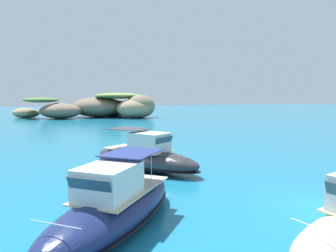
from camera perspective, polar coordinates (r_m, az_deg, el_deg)
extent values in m
plane|color=#197093|center=(18.69, 28.38, -13.84)|extent=(400.00, 400.00, 0.00)
ellipsoid|color=#9E8966|center=(87.15, -6.44, 3.27)|extent=(14.00, 14.01, 5.35)
ellipsoid|color=#84755B|center=(97.70, -10.32, 3.32)|extent=(19.82, 18.24, 4.89)
ellipsoid|color=#756651|center=(94.39, -13.01, 3.53)|extent=(22.36, 22.37, 6.00)
ellipsoid|color=#84755B|center=(88.25, -5.29, 3.72)|extent=(12.24, 12.66, 6.62)
ellipsoid|color=olive|center=(92.08, -9.32, 5.67)|extent=(13.93, 12.67, 1.78)
ellipsoid|color=#756651|center=(91.38, -19.73, 2.80)|extent=(10.09, 10.19, 4.43)
ellipsoid|color=#9E8966|center=(96.51, -25.34, 2.27)|extent=(9.92, 9.88, 2.92)
ellipsoid|color=#756651|center=(89.97, -19.59, 2.70)|extent=(15.11, 14.95, 4.22)
ellipsoid|color=#756651|center=(96.07, -25.16, 2.17)|extent=(8.16, 7.17, 2.62)
ellipsoid|color=#517538|center=(91.90, -22.91, 4.56)|extent=(9.55, 8.68, 1.44)
ellipsoid|color=#2D2D33|center=(25.11, -4.43, -6.24)|extent=(8.30, 10.37, 1.76)
ellipsoid|color=black|center=(25.19, -4.42, -7.13)|extent=(8.47, 10.57, 0.21)
cube|color=#C6B793|center=(25.47, -5.78, -4.37)|extent=(5.34, 6.21, 0.06)
cube|color=silver|center=(24.52, -3.53, -2.95)|extent=(3.41, 3.62, 1.45)
cube|color=#2D4756|center=(23.59, -0.77, -2.91)|extent=(1.86, 1.38, 0.77)
cylinder|color=silver|center=(22.56, 3.43, -5.17)|extent=(1.84, 1.23, 0.04)
cube|color=#333338|center=(25.94, -7.52, -0.51)|extent=(3.74, 3.93, 0.04)
cylinder|color=silver|center=(26.83, -5.90, -2.08)|extent=(0.03, 0.03, 1.66)
cylinder|color=silver|center=(25.27, -9.20, -2.59)|extent=(0.03, 0.03, 1.66)
ellipsoid|color=navy|center=(14.50, -9.97, -15.28)|extent=(8.86, 9.58, 1.71)
ellipsoid|color=black|center=(14.64, -9.94, -16.69)|extent=(9.04, 9.78, 0.21)
cube|color=#C6B793|center=(14.88, -8.52, -11.75)|extent=(5.56, 5.86, 0.06)
cube|color=silver|center=(13.63, -11.15, -10.19)|extent=(3.44, 3.51, 1.41)
cube|color=#2D4756|center=(12.45, -14.64, -11.12)|extent=(1.69, 1.52, 0.74)
cylinder|color=silver|center=(11.20, -20.64, -16.98)|extent=(1.62, 1.41, 0.04)
cube|color=navy|center=(15.36, -6.80, -5.00)|extent=(3.75, 3.82, 0.04)
cylinder|color=silver|center=(15.09, -3.15, -8.28)|extent=(0.03, 0.03, 1.61)
cylinder|color=silver|center=(16.02, -10.17, -7.55)|extent=(0.03, 0.03, 1.61)
cylinder|color=silver|center=(11.27, 26.80, -17.03)|extent=(0.47, 2.09, 0.04)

